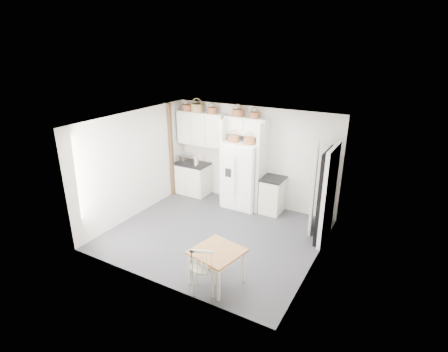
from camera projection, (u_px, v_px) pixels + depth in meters
The scene contains 29 objects.
floor at pixel (215, 234), 7.95m from camera, with size 4.50×4.50×0.00m, color #38383C.
ceiling at pixel (214, 121), 7.02m from camera, with size 4.50×4.50×0.00m, color white.
wall_back at pixel (254, 156), 9.11m from camera, with size 4.50×4.50×0.00m, color beige.
wall_left at pixel (136, 164), 8.51m from camera, with size 4.00×4.00×0.00m, color beige.
wall_right at pixel (319, 203), 6.45m from camera, with size 4.00×4.00×0.00m, color beige.
refrigerator at pixel (242, 175), 9.04m from camera, with size 0.91×0.73×1.76m, color white.
base_cab_left at pixel (192, 179), 9.99m from camera, with size 0.94×0.60×0.87m, color silver.
base_cab_right at pixel (272, 196), 8.86m from camera, with size 0.50×0.60×0.89m, color silver.
dining_table at pixel (217, 267), 6.23m from camera, with size 0.80×0.80×0.67m, color #98622B.
windsor_chair at pixel (204, 267), 5.97m from camera, with size 0.48×0.43×0.97m, color silver.
counter_left at pixel (192, 164), 9.82m from camera, with size 0.98×0.64×0.04m, color black.
counter_right at pixel (273, 179), 8.69m from camera, with size 0.54×0.64×0.04m, color black.
toaster at pixel (182, 159), 9.85m from camera, with size 0.29×0.16×0.20m, color silver.
cookbook_red at pixel (196, 161), 9.61m from camera, with size 0.03×0.15×0.23m, color #B31E23.
cookbook_cream at pixel (197, 161), 9.61m from camera, with size 0.03×0.15×0.23m, color beige.
basket_upper_a at pixel (187, 108), 9.46m from camera, with size 0.28×0.28×0.16m, color brown.
basket_upper_b at pixel (197, 108), 9.30m from camera, with size 0.35×0.35×0.20m, color olive.
basket_upper_c at pixel (212, 110), 9.10m from camera, with size 0.27×0.27×0.15m, color brown.
basket_bridge_a at pixel (238, 113), 8.75m from camera, with size 0.30×0.30×0.17m, color brown.
basket_bridge_b at pixel (254, 115), 8.55m from camera, with size 0.25×0.25×0.14m, color brown.
basket_fridge_a at pixel (234, 139), 8.71m from camera, with size 0.29×0.29×0.16m, color brown.
basket_fridge_b at pixel (249, 141), 8.51m from camera, with size 0.29×0.29×0.16m, color brown.
upper_cabinet at pixel (202, 129), 9.44m from camera, with size 1.40×0.34×0.90m, color silver.
bridge_cabinet at pixel (247, 126), 8.75m from camera, with size 1.12×0.34×0.45m, color silver.
fridge_panel_left at pixel (226, 161), 9.22m from camera, with size 0.08×0.60×2.30m, color silver.
fridge_panel_right at pixel (262, 167), 8.75m from camera, with size 0.08×0.60×2.30m, color silver.
trim_post at pixel (171, 151), 9.59m from camera, with size 0.09×0.09×2.60m, color #3F2B17.
doorway_void at pixel (326, 196), 7.40m from camera, with size 0.18×0.85×2.05m, color black.
door_slab at pixel (314, 188), 7.84m from camera, with size 0.80×0.04×2.05m, color white.
Camera 1 is at (3.58, -5.96, 4.07)m, focal length 28.00 mm.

